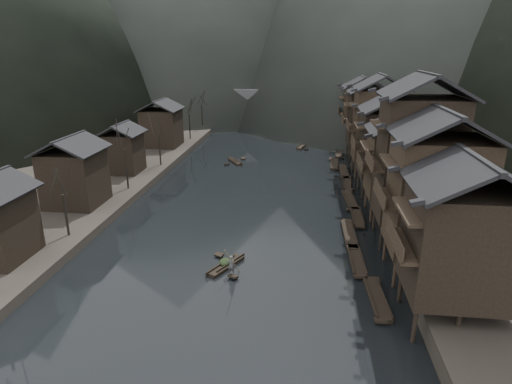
# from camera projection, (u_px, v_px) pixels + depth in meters

# --- Properties ---
(water) EXTENTS (300.00, 300.00, 0.00)m
(water) POSITION_uv_depth(u_px,v_px,m) (232.00, 259.00, 40.33)
(water) COLOR black
(water) RESTS_ON ground
(right_bank) EXTENTS (40.00, 200.00, 1.80)m
(right_bank) POSITION_uv_depth(u_px,v_px,m) (470.00, 157.00, 73.81)
(right_bank) COLOR #2D2823
(right_bank) RESTS_ON ground
(left_bank) EXTENTS (40.00, 200.00, 1.20)m
(left_bank) POSITION_uv_depth(u_px,v_px,m) (86.00, 148.00, 81.54)
(left_bank) COLOR #2D2823
(left_bank) RESTS_ON ground
(stilt_houses) EXTENTS (9.00, 67.60, 16.94)m
(stilt_houses) POSITION_uv_depth(u_px,v_px,m) (392.00, 131.00, 53.51)
(stilt_houses) COLOR black
(stilt_houses) RESTS_ON ground
(left_houses) EXTENTS (8.10, 53.20, 8.73)m
(left_houses) POSITION_uv_depth(u_px,v_px,m) (111.00, 147.00, 59.63)
(left_houses) COLOR black
(left_houses) RESTS_ON left_bank
(bare_trees) EXTENTS (3.88, 73.01, 7.76)m
(bare_trees) POSITION_uv_depth(u_px,v_px,m) (147.00, 133.00, 63.76)
(bare_trees) COLOR black
(bare_trees) RESTS_ON left_bank
(moored_sampans) EXTENTS (2.92, 55.07, 0.47)m
(moored_sampans) POSITION_uv_depth(u_px,v_px,m) (347.00, 197.00, 56.24)
(moored_sampans) COLOR black
(moored_sampans) RESTS_ON water
(midriver_boats) EXTENTS (14.26, 24.98, 0.45)m
(midriver_boats) POSITION_uv_depth(u_px,v_px,m) (281.00, 147.00, 83.76)
(midriver_boats) COLOR black
(midriver_boats) RESTS_ON water
(stone_bridge) EXTENTS (40.00, 6.00, 9.00)m
(stone_bridge) POSITION_uv_depth(u_px,v_px,m) (280.00, 105.00, 106.34)
(stone_bridge) COLOR #4C4C4F
(stone_bridge) RESTS_ON ground
(hero_sampan) EXTENTS (2.96, 4.68, 0.43)m
(hero_sampan) POSITION_uv_depth(u_px,v_px,m) (226.00, 265.00, 38.68)
(hero_sampan) COLOR black
(hero_sampan) RESTS_ON water
(cargo_heap) EXTENTS (1.07, 1.40, 0.64)m
(cargo_heap) POSITION_uv_depth(u_px,v_px,m) (225.00, 259.00, 38.70)
(cargo_heap) COLOR black
(cargo_heap) RESTS_ON hero_sampan
(boatman) EXTENTS (0.69, 0.48, 1.78)m
(boatman) POSITION_uv_depth(u_px,v_px,m) (231.00, 263.00, 36.82)
(boatman) COLOR #515153
(boatman) RESTS_ON hero_sampan
(bamboo_pole) EXTENTS (1.01, 2.67, 3.73)m
(bamboo_pole) POSITION_uv_depth(u_px,v_px,m) (233.00, 233.00, 35.91)
(bamboo_pole) COLOR #8C7A51
(bamboo_pole) RESTS_ON boatman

